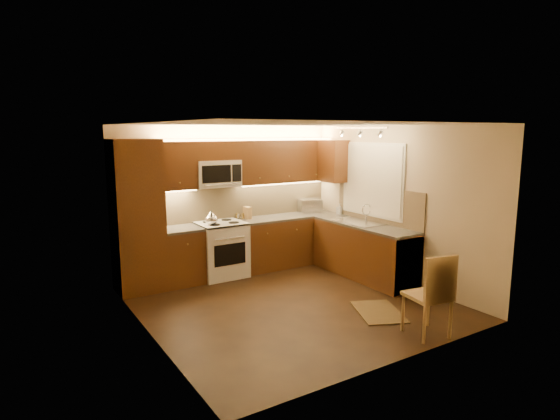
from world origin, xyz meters
TOP-DOWN VIEW (x-y plane):
  - floor at (0.00, 0.00)m, footprint 4.00×4.00m
  - ceiling at (0.00, 0.00)m, footprint 4.00×4.00m
  - wall_back at (0.00, 2.00)m, footprint 4.00×0.01m
  - wall_front at (0.00, -2.00)m, footprint 4.00×0.01m
  - wall_left at (-2.00, 0.00)m, footprint 0.01×4.00m
  - wall_right at (2.00, 0.00)m, footprint 0.01×4.00m
  - pantry at (-1.65, 1.70)m, footprint 0.70×0.60m
  - base_cab_back_left at (-0.99, 1.70)m, footprint 0.62×0.60m
  - counter_back_left at (-0.99, 1.70)m, footprint 0.62×0.60m
  - base_cab_back_right at (1.04, 1.70)m, footprint 1.92×0.60m
  - counter_back_right at (1.04, 1.70)m, footprint 1.92×0.60m
  - base_cab_right at (1.70, 0.40)m, footprint 0.60×2.00m
  - counter_right at (1.70, 0.40)m, footprint 0.60×2.00m
  - dishwasher at (1.70, -0.30)m, footprint 0.58×0.60m
  - backsplash_back at (0.35, 1.99)m, footprint 3.30×0.02m
  - backsplash_right at (1.99, 0.40)m, footprint 0.02×2.00m
  - upper_cab_back_left at (-0.99, 1.82)m, footprint 0.62×0.35m
  - upper_cab_back_right at (1.04, 1.82)m, footprint 1.92×0.35m
  - upper_cab_bridge at (-0.30, 1.82)m, footprint 0.76×0.35m
  - upper_cab_right_corner at (1.82, 1.40)m, footprint 0.35×0.50m
  - stove at (-0.30, 1.68)m, footprint 0.76×0.65m
  - microwave at (-0.30, 1.81)m, footprint 0.76×0.38m
  - window_frame at (1.99, 0.55)m, footprint 0.03×1.44m
  - window_blinds at (1.97, 0.55)m, footprint 0.02×1.36m
  - sink at (1.70, 0.55)m, footprint 0.52×0.86m
  - faucet at (1.88, 0.55)m, footprint 0.20×0.04m
  - track_light_bar at (1.55, 0.40)m, footprint 0.04×1.20m
  - kettle at (-0.52, 1.56)m, footprint 0.26×0.26m
  - toaster_oven at (1.59, 1.79)m, footprint 0.48×0.41m
  - knife_block at (0.28, 1.83)m, footprint 0.10×0.16m
  - spice_jar_a at (0.14, 1.90)m, footprint 0.05×0.05m
  - spice_jar_b at (0.14, 1.94)m, footprint 0.05×0.05m
  - spice_jar_c at (0.19, 1.94)m, footprint 0.04×0.04m
  - spice_jar_d at (0.21, 1.86)m, footprint 0.05×0.05m
  - soap_bottle at (1.94, 1.34)m, footprint 0.11×0.11m
  - rug at (0.81, -0.90)m, footprint 0.84×0.98m
  - dining_chair at (0.80, -1.70)m, footprint 0.51×0.51m

SIDE VIEW (x-z plane):
  - floor at x=0.00m, z-range -0.01..0.01m
  - rug at x=0.81m, z-range 0.00..0.01m
  - base_cab_back_left at x=-0.99m, z-range 0.00..0.86m
  - base_cab_back_right at x=1.04m, z-range 0.00..0.86m
  - base_cab_right at x=1.70m, z-range 0.00..0.86m
  - dishwasher at x=1.70m, z-range 0.01..0.85m
  - stove at x=-0.30m, z-range 0.00..0.92m
  - dining_chair at x=0.80m, z-range 0.00..1.01m
  - counter_back_left at x=-0.99m, z-range 0.86..0.90m
  - counter_back_right at x=1.04m, z-range 0.86..0.90m
  - counter_right at x=1.70m, z-range 0.86..0.90m
  - spice_jar_c at x=0.19m, z-range 0.90..0.99m
  - spice_jar_a at x=0.14m, z-range 0.90..0.99m
  - spice_jar_b at x=0.14m, z-range 0.90..1.00m
  - spice_jar_d at x=0.21m, z-range 0.90..1.00m
  - sink at x=1.70m, z-range 0.90..1.05m
  - soap_bottle at x=1.94m, z-range 0.90..1.09m
  - knife_block at x=0.28m, z-range 0.90..1.11m
  - toaster_oven at x=1.59m, z-range 0.90..1.15m
  - kettle at x=-0.52m, z-range 0.92..1.16m
  - faucet at x=1.88m, z-range 0.90..1.20m
  - pantry at x=-1.65m, z-range 0.00..2.30m
  - backsplash_back at x=0.35m, z-range 0.90..1.50m
  - backsplash_right at x=1.99m, z-range 0.90..1.50m
  - wall_back at x=0.00m, z-range 0.00..2.50m
  - wall_front at x=0.00m, z-range 0.00..2.50m
  - wall_left at x=-2.00m, z-range 0.00..2.50m
  - wall_right at x=2.00m, z-range 0.00..2.50m
  - window_frame at x=1.99m, z-range 0.98..2.22m
  - window_blinds at x=1.97m, z-range 1.02..2.18m
  - microwave at x=-0.30m, z-range 1.50..1.94m
  - upper_cab_back_left at x=-0.99m, z-range 1.50..2.25m
  - upper_cab_back_right at x=1.04m, z-range 1.50..2.25m
  - upper_cab_right_corner at x=1.82m, z-range 1.50..2.25m
  - upper_cab_bridge at x=-0.30m, z-range 1.94..2.25m
  - track_light_bar at x=1.55m, z-range 2.44..2.48m
  - ceiling at x=0.00m, z-range 2.50..2.50m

